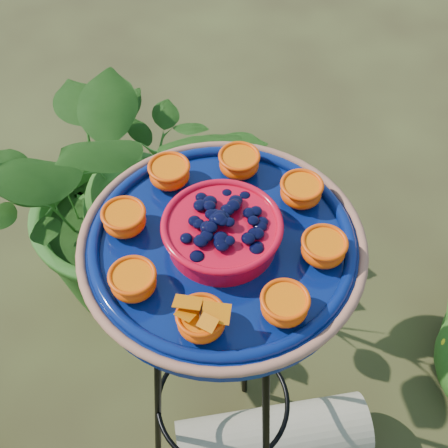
# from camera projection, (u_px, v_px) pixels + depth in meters

# --- Properties ---
(tripod_stand) EXTENTS (0.35, 0.37, 0.92)m
(tripod_stand) POSITION_uv_depth(u_px,v_px,m) (223.00, 356.00, 1.36)
(tripod_stand) COLOR black
(tripod_stand) RESTS_ON ground
(feeder_dish) EXTENTS (0.49, 0.49, 0.11)m
(feeder_dish) POSITION_uv_depth(u_px,v_px,m) (222.00, 243.00, 1.04)
(feeder_dish) COLOR #071754
(feeder_dish) RESTS_ON tripod_stand
(driftwood_log) EXTENTS (0.53, 0.43, 0.17)m
(driftwood_log) POSITION_uv_depth(u_px,v_px,m) (273.00, 438.00, 1.71)
(driftwood_log) COLOR gray
(driftwood_log) RESTS_ON ground
(shrub_back_left) EXTENTS (1.02, 0.97, 0.88)m
(shrub_back_left) POSITION_uv_depth(u_px,v_px,m) (125.00, 189.00, 1.83)
(shrub_back_left) COLOR #245316
(shrub_back_left) RESTS_ON ground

